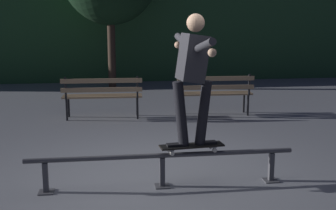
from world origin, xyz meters
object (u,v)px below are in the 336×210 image
at_px(skateboard, 192,146).
at_px(skateboarder, 193,69).
at_px(grind_rail, 162,162).
at_px(park_bench_leftmost, 102,93).
at_px(park_bench_left_center, 214,90).

distance_m(skateboard, skateboarder, 0.94).
bearing_deg(skateboard, skateboarder, 6.12).
distance_m(grind_rail, park_bench_leftmost, 3.85).
relative_size(grind_rail, park_bench_leftmost, 2.01).
distance_m(park_bench_leftmost, park_bench_left_center, 2.31).
bearing_deg(grind_rail, park_bench_left_center, 67.45).
height_order(grind_rail, park_bench_left_center, park_bench_left_center).
relative_size(park_bench_leftmost, park_bench_left_center, 1.00).
relative_size(skateboarder, park_bench_left_center, 0.97).
distance_m(grind_rail, skateboarder, 1.17).
relative_size(grind_rail, skateboarder, 2.08).
relative_size(skateboard, park_bench_left_center, 0.49).
height_order(skateboarder, park_bench_leftmost, skateboarder).
height_order(skateboarder, park_bench_left_center, skateboarder).
distance_m(skateboarder, park_bench_leftmost, 4.03).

